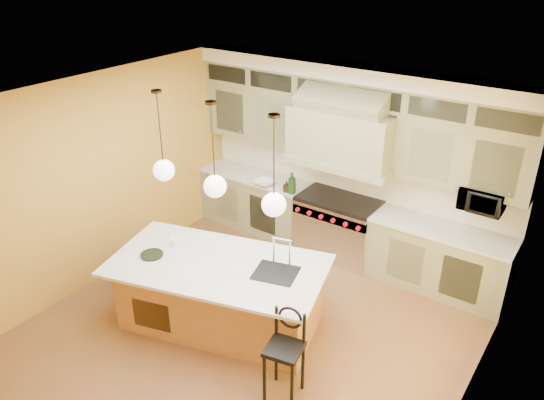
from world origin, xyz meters
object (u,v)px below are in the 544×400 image
Objects in this scene: range at (338,226)px; kitchen_island at (221,293)px; microwave at (482,199)px; counter_stool at (285,350)px.

range is 0.42× the size of kitchen_island.
microwave is at bearing 3.12° from range.
microwave is (1.95, 0.11, 0.96)m from range.
kitchen_island is at bearing -134.34° from microwave.
counter_stool is 3.21m from microwave.
kitchen_island is 5.26× the size of microwave.
counter_stool is (0.89, -2.80, 0.10)m from range.
range is 2.33m from kitchen_island.
range is at bearing -176.88° from microwave.
counter_stool is 1.93× the size of microwave.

